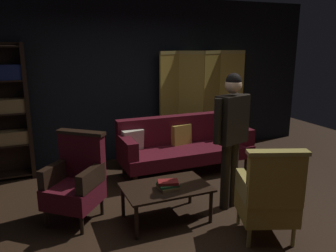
% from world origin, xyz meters
% --- Properties ---
extents(ground_plane, '(10.00, 10.00, 0.00)m').
position_xyz_m(ground_plane, '(0.00, 0.00, 0.00)').
color(ground_plane, black).
extents(back_wall, '(7.20, 0.10, 2.80)m').
position_xyz_m(back_wall, '(0.00, 2.45, 1.40)').
color(back_wall, black).
rests_on(back_wall, ground_plane).
extents(folding_screen, '(1.70, 0.26, 1.90)m').
position_xyz_m(folding_screen, '(1.25, 2.20, 0.99)').
color(folding_screen, '#B29338').
rests_on(folding_screen, ground_plane).
extents(velvet_couch, '(2.12, 0.78, 0.88)m').
position_xyz_m(velvet_couch, '(0.55, 1.45, 0.45)').
color(velvet_couch, black).
rests_on(velvet_couch, ground_plane).
extents(coffee_table, '(1.00, 0.64, 0.42)m').
position_xyz_m(coffee_table, '(-0.32, 0.09, 0.37)').
color(coffee_table, black).
rests_on(coffee_table, ground_plane).
extents(armchair_gilt_accent, '(0.75, 0.74, 1.04)m').
position_xyz_m(armchair_gilt_accent, '(0.52, -0.69, 0.49)').
color(armchair_gilt_accent, tan).
rests_on(armchair_gilt_accent, ground_plane).
extents(armchair_wing_left, '(0.81, 0.81, 1.04)m').
position_xyz_m(armchair_wing_left, '(-1.28, 0.51, 0.49)').
color(armchair_wing_left, black).
rests_on(armchair_wing_left, ground_plane).
extents(standing_figure, '(0.57, 0.31, 1.70)m').
position_xyz_m(standing_figure, '(0.53, 0.08, 1.03)').
color(standing_figure, black).
rests_on(standing_figure, ground_plane).
extents(book_tan_leather, '(0.23, 0.21, 0.03)m').
position_xyz_m(book_tan_leather, '(-0.32, 0.03, 0.43)').
color(book_tan_leather, '#9E7A47').
rests_on(book_tan_leather, coffee_table).
extents(book_green_cloth, '(0.23, 0.18, 0.03)m').
position_xyz_m(book_green_cloth, '(-0.32, 0.03, 0.46)').
color(book_green_cloth, '#1E4C28').
rests_on(book_green_cloth, book_tan_leather).
extents(book_red_leather, '(0.26, 0.21, 0.03)m').
position_xyz_m(book_red_leather, '(-0.32, 0.03, 0.49)').
color(book_red_leather, maroon).
rests_on(book_red_leather, book_green_cloth).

